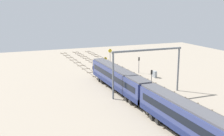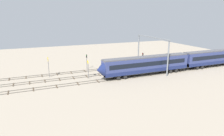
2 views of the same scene
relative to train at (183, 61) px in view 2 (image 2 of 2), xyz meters
The scene contains 11 objects.
ground_plane 18.95m from the train, 14.94° to the right, with size 110.66×110.66×0.00m, color gray.
track_near_foreground 20.71m from the train, 28.08° to the right, with size 94.66×2.40×0.16m.
track_second_near 18.94m from the train, 14.94° to the right, with size 94.66×2.40×0.16m.
track_with_train 18.31m from the train, ahead, with size 94.66×2.40×0.16m.
train is the anchor object (origin of this frame).
overhead_gantry 9.64m from the train, 31.29° to the right, with size 0.40×15.32×9.32m.
speed_sign_near_foreground 36.26m from the train, 12.26° to the right, with size 0.14×1.10×5.19m.
speed_sign_mid_trackside 26.79m from the train, ahead, with size 0.14×0.87×4.59m.
signal_light_trackside_approach 27.15m from the train, 25.21° to the right, with size 0.31×0.32×4.30m.
signal_light_trackside_departure 11.22m from the train, 35.51° to the right, with size 0.31×0.32×4.57m.
relay_cabinet 23.13m from the train, 34.75° to the right, with size 1.24×0.60×1.64m.
Camera 2 is at (21.22, 47.51, 15.02)m, focal length 32.05 mm.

